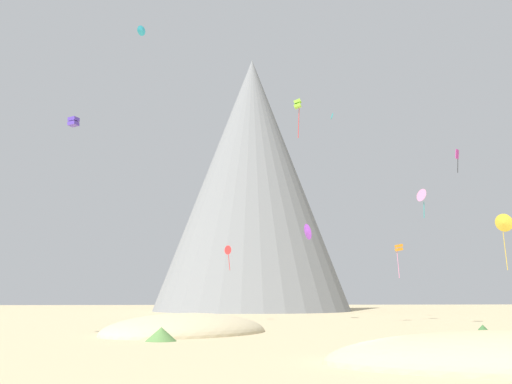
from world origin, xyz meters
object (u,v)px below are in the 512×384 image
Objects in this scene: kite_pink_mid at (422,196)px; bush_low_patch at (161,334)px; rock_massif at (247,193)px; bush_mid_center at (483,330)px; kite_teal_high at (332,116)px; kite_indigo_mid at (74,122)px; kite_magenta_mid at (457,156)px; kite_violet_low at (307,232)px; kite_lime_high at (298,105)px; kite_cyan_high at (142,31)px; kite_gold_low at (504,224)px; kite_red_low at (229,250)px; kite_orange_low at (399,248)px.

bush_low_patch is at bearing 105.04° from kite_pink_mid.
kite_pink_mid is at bearing -76.09° from rock_massif.
kite_teal_high is (-5.71, 35.23, 30.50)m from bush_mid_center.
rock_massif is 79.09m from kite_indigo_mid.
kite_magenta_mid reaches higher than bush_low_patch.
kite_indigo_mid reaches higher than bush_low_patch.
bush_low_patch is 41.55m from kite_pink_mid.
kite_teal_high is 20.70m from kite_magenta_mid.
kite_indigo_mid reaches higher than kite_violet_low.
kite_magenta_mid is 10.73m from kite_pink_mid.
kite_pink_mid is (15.92, 2.22, -10.64)m from kite_lime_high.
kite_violet_low is (24.55, 7.01, -27.74)m from kite_cyan_high.
kite_gold_low is 2.04× the size of kite_magenta_mid.
kite_gold_low is (38.40, 19.60, 11.31)m from bush_low_patch.
kite_indigo_mid is at bearing -63.83° from kite_lime_high.
kite_lime_high is at bearing 17.05° from kite_magenta_mid.
kite_red_low is at bearing 36.10° from kite_pink_mid.
kite_cyan_high is at bearing 146.06° from kite_teal_high.
rock_massif is 63.71m from kite_cyan_high.
kite_orange_low is at bearing -136.42° from kite_red_low.
kite_pink_mid is (11.73, -16.43, 2.95)m from kite_violet_low.
kite_gold_low is 28.18m from kite_lime_high.
kite_gold_low is 1.34× the size of kite_orange_low.
kite_orange_low is (8.73, -3.30, -20.69)m from kite_teal_high.
kite_gold_low is 4.46× the size of kite_cyan_high.
kite_indigo_mid is at bearing -66.74° from kite_violet_low.
kite_magenta_mid reaches higher than kite_orange_low.
kite_gold_low is 19.22m from kite_orange_low.
rock_massif is 12.36× the size of kite_lime_high.
kite_lime_high reaches higher than bush_mid_center.
kite_magenta_mid reaches higher than kite_violet_low.
kite_teal_high is 21.27m from kite_lime_high.
bush_mid_center is 0.03× the size of rock_massif.
kite_magenta_mid is 0.88× the size of kite_pink_mid.
kite_lime_high reaches higher than bush_low_patch.
bush_mid_center is 0.25× the size of kite_gold_low.
kite_violet_low is (-4.20, -0.36, -18.11)m from kite_teal_high.
kite_cyan_high is 31.20m from kite_teal_high.
kite_cyan_high is 0.59× the size of kite_violet_low.
bush_mid_center is 33.16m from kite_magenta_mid.
kite_red_low is (-21.73, 32.35, 9.38)m from bush_mid_center.
kite_teal_high reaches higher than kite_indigo_mid.
bush_low_patch is 30.42m from kite_indigo_mid.
kite_lime_high is at bearing 159.84° from kite_red_low.
kite_orange_low is (12.93, -2.94, -2.58)m from kite_violet_low.
kite_lime_high is at bearing 131.02° from bush_mid_center.
rock_massif is 17.07× the size of kite_red_low.
rock_massif reaches higher than kite_magenta_mid.
bush_mid_center is 0.51× the size of kite_magenta_mid.
kite_orange_low is (24.74, -0.42, 0.44)m from kite_red_low.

